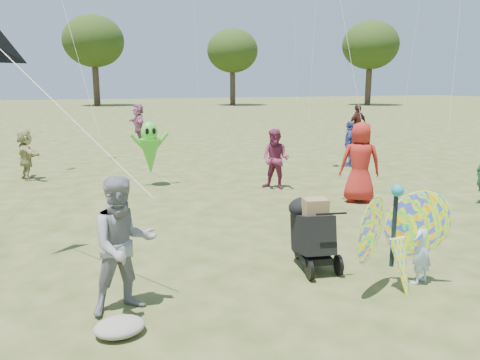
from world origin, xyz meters
name	(u,v)px	position (x,y,z in m)	size (l,w,h in m)	color
ground	(289,270)	(0.00, 0.00, 0.00)	(160.00, 160.00, 0.00)	#51592B
child_girl	(422,248)	(1.47, -1.07, 0.51)	(0.37, 0.24, 1.02)	#B2CCFC
adult_man	(124,245)	(-2.44, -0.38, 0.84)	(0.82, 0.64, 1.68)	gray
grey_bag	(119,327)	(-2.60, -0.93, 0.09)	(0.57, 0.46, 0.18)	gray
crowd_a	(360,162)	(3.42, 3.08, 0.94)	(0.92, 0.60, 1.88)	#A8201A
crowd_c	(349,144)	(6.01, 7.26, 0.76)	(0.88, 0.37, 1.51)	#33428E
crowd_d	(26,155)	(-3.93, 8.74, 0.73)	(1.35, 0.43, 1.46)	tan
crowd_e	(276,159)	(2.21, 5.05, 0.79)	(0.77, 0.60, 1.58)	#7B2949
crowd_h	(358,125)	(9.58, 11.83, 0.90)	(1.06, 0.44, 1.80)	#451D17
crowd_j	(139,123)	(0.55, 16.28, 0.91)	(1.68, 0.54, 1.81)	#9E5A7F
jogging_stroller	(311,228)	(0.34, -0.02, 0.61)	(0.63, 1.10, 1.09)	black
butterfly_kite	(397,240)	(1.00, -1.12, 0.71)	(1.74, 0.75, 1.65)	#FF3328
delta_kite_rig	(1,50)	(-3.74, 1.85, 3.20)	(2.17, 2.47, 2.29)	black
alien_kite	(150,150)	(-0.78, 6.61, 0.97)	(1.12, 0.69, 1.74)	green
tree_line	(119,42)	(3.67, 44.99, 6.86)	(91.78, 33.60, 10.79)	#3A2D21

